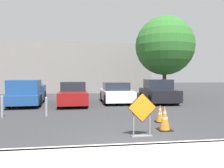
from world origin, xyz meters
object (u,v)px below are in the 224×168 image
object	(u,v)px
traffic_cone_second	(160,114)
parked_car_third	(158,92)
traffic_cone_nearest	(165,118)
parked_car_nearest	(73,94)
bollard_second	(2,106)
bollard_nearest	(46,106)
parked_car_second	(116,93)
road_closed_sign	(142,112)
pickup_truck	(27,94)

from	to	relation	value
traffic_cone_second	parked_car_third	xyz separation A→B (m)	(2.25, 6.43, 0.40)
traffic_cone_nearest	parked_car_nearest	distance (m)	8.09
parked_car_nearest	bollard_second	bearing A→B (deg)	52.74
bollard_nearest	traffic_cone_nearest	bearing A→B (deg)	-36.56
traffic_cone_second	parked_car_nearest	size ratio (longest dim) A/B	0.15
bollard_nearest	parked_car_second	bearing A→B (deg)	50.33
parked_car_nearest	parked_car_third	bearing A→B (deg)	-178.16
parked_car_nearest	parked_car_second	world-z (taller)	parked_car_nearest
traffic_cone_nearest	parked_car_nearest	size ratio (longest dim) A/B	0.17
road_closed_sign	traffic_cone_nearest	xyz separation A→B (m)	(0.97, 0.64, -0.33)
parked_car_nearest	bollard_nearest	world-z (taller)	parked_car_nearest
traffic_cone_nearest	bollard_second	bearing A→B (deg)	152.67
road_closed_sign	parked_car_nearest	world-z (taller)	parked_car_nearest
parked_car_third	bollard_nearest	xyz separation A→B (m)	(-6.95, -4.47, -0.26)
parked_car_second	pickup_truck	bearing A→B (deg)	5.20
traffic_cone_nearest	bollard_nearest	bearing A→B (deg)	143.44
bollard_second	traffic_cone_nearest	bearing A→B (deg)	-27.33
traffic_cone_second	pickup_truck	bearing A→B (deg)	136.22
bollard_nearest	parked_car_third	bearing A→B (deg)	32.75
road_closed_sign	bollard_second	xyz separation A→B (m)	(-5.31, 3.89, -0.22)
traffic_cone_nearest	pickup_truck	size ratio (longest dim) A/B	0.16
traffic_cone_second	parked_car_second	bearing A→B (deg)	95.75
bollard_second	bollard_nearest	bearing A→B (deg)	0.00
traffic_cone_second	parked_car_second	distance (m)	6.84
traffic_cone_second	bollard_nearest	xyz separation A→B (m)	(-4.70, 1.96, 0.13)
traffic_cone_nearest	road_closed_sign	bearing A→B (deg)	-146.51
bollard_nearest	parked_car_nearest	bearing A→B (deg)	75.44
road_closed_sign	bollard_second	size ratio (longest dim) A/B	1.36
parked_car_nearest	bollard_second	distance (m)	5.10
parked_car_second	bollard_nearest	distance (m)	6.29
traffic_cone_nearest	pickup_truck	bearing A→B (deg)	129.47
parked_car_third	bollard_nearest	world-z (taller)	parked_car_third
pickup_truck	parked_car_nearest	size ratio (longest dim) A/B	1.11
parked_car_second	bollard_second	bearing A→B (deg)	39.27
road_closed_sign	pickup_truck	size ratio (longest dim) A/B	0.25
parked_car_second	bollard_second	distance (m)	7.64
bollard_second	pickup_truck	bearing A→B (deg)	89.14
traffic_cone_nearest	parked_car_nearest	world-z (taller)	parked_car_nearest
parked_car_second	bollard_nearest	world-z (taller)	parked_car_second
bollard_second	road_closed_sign	bearing A→B (deg)	-36.24
traffic_cone_second	pickup_truck	distance (m)	9.06
pickup_truck	parked_car_third	world-z (taller)	parked_car_third
road_closed_sign	parked_car_nearest	xyz separation A→B (m)	(-2.33, 8.02, -0.05)
parked_car_second	parked_car_third	size ratio (longest dim) A/B	0.96
traffic_cone_nearest	parked_car_second	xyz separation A→B (m)	(-0.37, 8.08, 0.26)
parked_car_third	road_closed_sign	bearing A→B (deg)	70.94
parked_car_nearest	traffic_cone_nearest	bearing A→B (deg)	112.66
traffic_cone_nearest	traffic_cone_second	world-z (taller)	traffic_cone_nearest
traffic_cone_nearest	traffic_cone_second	bearing A→B (deg)	76.17
parked_car_third	bollard_second	xyz separation A→B (m)	(-8.86, -4.47, -0.22)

